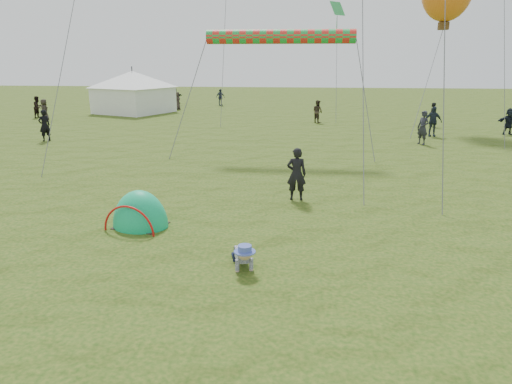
# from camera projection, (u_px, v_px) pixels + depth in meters

# --- Properties ---
(ground) EXTENTS (140.00, 140.00, 0.00)m
(ground) POSITION_uv_depth(u_px,v_px,m) (244.00, 272.00, 9.71)
(ground) COLOR #183B0D
(crawling_toddler) EXTENTS (0.81, 0.97, 0.64)m
(crawling_toddler) POSITION_uv_depth(u_px,v_px,m) (243.00, 254.00, 9.81)
(crawling_toddler) COLOR black
(crawling_toddler) RESTS_ON ground
(popup_tent) EXTENTS (1.77, 1.56, 2.00)m
(popup_tent) POSITION_uv_depth(u_px,v_px,m) (141.00, 226.00, 12.41)
(popup_tent) COLOR #0C9F63
(popup_tent) RESTS_ON ground
(standing_adult) EXTENTS (0.62, 0.41, 1.70)m
(standing_adult) POSITION_uv_depth(u_px,v_px,m) (296.00, 174.00, 14.52)
(standing_adult) COLOR black
(standing_adult) RESTS_ON ground
(event_marquee) EXTENTS (7.09, 7.09, 3.75)m
(event_marquee) POSITION_uv_depth(u_px,v_px,m) (133.00, 91.00, 38.81)
(event_marquee) COLOR white
(event_marquee) RESTS_ON ground
(crowd_person_0) EXTENTS (0.74, 0.78, 1.79)m
(crowd_person_0) POSITION_uv_depth(u_px,v_px,m) (423.00, 128.00, 24.24)
(crowd_person_0) COLOR #23232E
(crowd_person_0) RESTS_ON ground
(crowd_person_1) EXTENTS (0.97, 0.99, 1.61)m
(crowd_person_1) POSITION_uv_depth(u_px,v_px,m) (318.00, 111.00, 32.84)
(crowd_person_1) COLOR #362C21
(crowd_person_1) RESTS_ON ground
(crowd_person_2) EXTENTS (0.98, 0.91, 1.62)m
(crowd_person_2) POSITION_uv_depth(u_px,v_px,m) (220.00, 97.00, 45.48)
(crowd_person_2) COLOR #2B3344
(crowd_person_2) RESTS_ON ground
(crowd_person_4) EXTENTS (0.88, 0.94, 1.61)m
(crowd_person_4) POSITION_uv_depth(u_px,v_px,m) (44.00, 110.00, 33.60)
(crowd_person_4) COLOR #2B241F
(crowd_person_4) RESTS_ON ground
(crowd_person_5) EXTENTS (1.69, 1.34, 1.79)m
(crowd_person_5) POSITION_uv_depth(u_px,v_px,m) (174.00, 96.00, 45.52)
(crowd_person_5) COLOR black
(crowd_person_5) RESTS_ON ground
(crowd_person_6) EXTENTS (0.71, 0.76, 1.74)m
(crowd_person_6) POSITION_uv_depth(u_px,v_px,m) (45.00, 125.00, 25.27)
(crowd_person_6) COLOR black
(crowd_person_6) RESTS_ON ground
(crowd_person_7) EXTENTS (0.72, 0.88, 1.66)m
(crowd_person_7) POSITION_uv_depth(u_px,v_px,m) (38.00, 107.00, 35.68)
(crowd_person_7) COLOR black
(crowd_person_7) RESTS_ON ground
(crowd_person_8) EXTENTS (1.04, 0.44, 1.76)m
(crowd_person_8) POSITION_uv_depth(u_px,v_px,m) (433.00, 122.00, 26.81)
(crowd_person_8) COLOR #202835
(crowd_person_8) RESTS_ON ground
(crowd_person_9) EXTENTS (1.18, 0.85, 1.65)m
(crowd_person_9) POSITION_uv_depth(u_px,v_px,m) (110.00, 95.00, 47.85)
(crowd_person_9) COLOR #282831
(crowd_person_9) RESTS_ON ground
(crowd_person_10) EXTENTS (0.56, 0.81, 1.59)m
(crowd_person_10) POSITION_uv_depth(u_px,v_px,m) (177.00, 101.00, 41.62)
(crowd_person_10) COLOR #2E2521
(crowd_person_10) RESTS_ON ground
(crowd_person_11) EXTENTS (1.52, 0.62, 1.59)m
(crowd_person_11) POSITION_uv_depth(u_px,v_px,m) (509.00, 121.00, 27.48)
(crowd_person_11) COLOR black
(crowd_person_11) RESTS_ON ground
(crowd_person_12) EXTENTS (0.55, 0.68, 1.62)m
(crowd_person_12) POSITION_uv_depth(u_px,v_px,m) (432.00, 115.00, 30.79)
(crowd_person_12) COLOR black
(crowd_person_12) RESTS_ON ground
(rainbow_tube_kite) EXTENTS (6.77, 0.64, 0.64)m
(rainbow_tube_kite) POSITION_uv_depth(u_px,v_px,m) (280.00, 37.00, 20.72)
(rainbow_tube_kite) COLOR red
(diamond_kite_3) EXTENTS (1.29, 1.29, 1.06)m
(diamond_kite_3) POSITION_uv_depth(u_px,v_px,m) (337.00, 8.00, 35.48)
(diamond_kite_3) COLOR green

